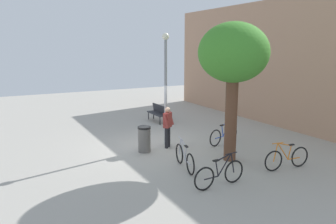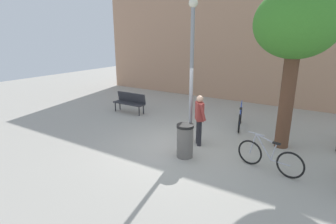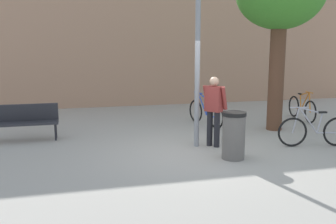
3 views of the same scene
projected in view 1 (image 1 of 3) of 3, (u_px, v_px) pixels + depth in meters
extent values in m
plane|color=#A8A399|center=(153.00, 146.00, 13.59)|extent=(36.00, 36.00, 0.00)
cube|color=tan|center=(295.00, 64.00, 16.70)|extent=(18.52, 2.00, 6.38)
cylinder|color=gray|center=(166.00, 94.00, 13.36)|extent=(0.12, 0.12, 4.31)
sphere|color=#F2EACC|center=(166.00, 36.00, 12.91)|extent=(0.28, 0.28, 0.28)
cylinder|color=#232328|center=(169.00, 137.00, 13.40)|extent=(0.14, 0.14, 0.85)
cylinder|color=#232328|center=(167.00, 138.00, 13.23)|extent=(0.14, 0.14, 0.85)
cube|color=#9E3833|center=(168.00, 120.00, 13.17)|extent=(0.42, 0.45, 0.60)
sphere|color=tan|center=(168.00, 110.00, 13.09)|extent=(0.22, 0.22, 0.22)
cylinder|color=#9E3833|center=(171.00, 118.00, 13.37)|extent=(0.24, 0.21, 0.55)
cylinder|color=#9E3833|center=(166.00, 121.00, 12.92)|extent=(0.24, 0.21, 0.55)
cube|color=#2D2D33|center=(157.00, 114.00, 17.90)|extent=(1.60, 0.44, 0.06)
cube|color=#2D2D33|center=(160.00, 109.00, 17.94)|extent=(1.60, 0.13, 0.44)
cylinder|color=black|center=(160.00, 121.00, 17.25)|extent=(0.05, 0.05, 0.42)
cylinder|color=black|center=(149.00, 116.00, 18.50)|extent=(0.05, 0.05, 0.42)
cylinder|color=black|center=(165.00, 120.00, 17.40)|extent=(0.05, 0.05, 0.42)
cylinder|color=black|center=(154.00, 115.00, 18.64)|extent=(0.05, 0.05, 0.42)
cylinder|color=brown|center=(231.00, 120.00, 11.66)|extent=(0.43, 0.43, 3.00)
ellipsoid|color=#3D872A|center=(233.00, 52.00, 11.19)|extent=(2.43, 2.43, 2.07)
torus|color=black|center=(179.00, 154.00, 11.53)|extent=(0.71, 0.19, 0.71)
torus|color=black|center=(190.00, 164.00, 10.49)|extent=(0.71, 0.19, 0.71)
cylinder|color=#ADADB7|center=(183.00, 149.00, 11.13)|extent=(0.50, 0.14, 0.64)
cylinder|color=#ADADB7|center=(183.00, 143.00, 11.03)|extent=(0.57, 0.15, 0.18)
cylinder|color=#ADADB7|center=(186.00, 154.00, 10.87)|extent=(0.14, 0.06, 0.48)
cylinder|color=#ADADB7|center=(188.00, 162.00, 10.73)|extent=(0.50, 0.14, 0.04)
cylinder|color=#ADADB7|center=(180.00, 146.00, 11.41)|extent=(0.17, 0.07, 0.63)
cube|color=black|center=(186.00, 146.00, 10.77)|extent=(0.21, 0.12, 0.04)
cylinder|color=#ADADB7|center=(181.00, 138.00, 11.29)|extent=(0.44, 0.12, 0.03)
torus|color=black|center=(273.00, 161.00, 10.78)|extent=(0.13, 0.71, 0.71)
torus|color=black|center=(300.00, 157.00, 11.19)|extent=(0.13, 0.71, 0.71)
cylinder|color=orange|center=(283.00, 151.00, 10.86)|extent=(0.09, 0.50, 0.64)
cylinder|color=orange|center=(285.00, 144.00, 10.83)|extent=(0.10, 0.58, 0.18)
cylinder|color=orange|center=(290.00, 153.00, 10.98)|extent=(0.05, 0.14, 0.48)
cylinder|color=orange|center=(294.00, 158.00, 11.10)|extent=(0.09, 0.50, 0.04)
cylinder|color=orange|center=(276.00, 152.00, 10.75)|extent=(0.05, 0.17, 0.63)
cube|color=black|center=(291.00, 145.00, 10.95)|extent=(0.10, 0.21, 0.04)
cylinder|color=orange|center=(278.00, 143.00, 10.71)|extent=(0.08, 0.44, 0.03)
torus|color=black|center=(232.00, 133.00, 14.21)|extent=(0.22, 0.70, 0.71)
torus|color=black|center=(215.00, 138.00, 13.49)|extent=(0.22, 0.70, 0.71)
cylinder|color=blue|center=(227.00, 128.00, 13.91)|extent=(0.16, 0.49, 0.64)
cylinder|color=blue|center=(226.00, 123.00, 13.84)|extent=(0.18, 0.57, 0.18)
cylinder|color=blue|center=(222.00, 131.00, 13.74)|extent=(0.07, 0.14, 0.48)
cylinder|color=blue|center=(219.00, 137.00, 13.66)|extent=(0.16, 0.49, 0.04)
cylinder|color=blue|center=(231.00, 127.00, 14.11)|extent=(0.08, 0.17, 0.63)
cube|color=black|center=(222.00, 125.00, 13.66)|extent=(0.13, 0.21, 0.04)
cylinder|color=blue|center=(230.00, 120.00, 14.01)|extent=(0.14, 0.43, 0.03)
torus|color=black|center=(234.00, 172.00, 9.88)|extent=(0.08, 0.71, 0.71)
torus|color=black|center=(204.00, 179.00, 9.33)|extent=(0.08, 0.71, 0.71)
cylinder|color=black|center=(225.00, 165.00, 9.64)|extent=(0.05, 0.50, 0.64)
cylinder|color=black|center=(224.00, 157.00, 9.57)|extent=(0.06, 0.58, 0.18)
cylinder|color=black|center=(217.00, 169.00, 9.51)|extent=(0.04, 0.14, 0.48)
cylinder|color=black|center=(211.00, 178.00, 9.46)|extent=(0.05, 0.50, 0.04)
cylinder|color=black|center=(233.00, 163.00, 9.79)|extent=(0.04, 0.17, 0.63)
cube|color=black|center=(216.00, 161.00, 9.44)|extent=(0.09, 0.20, 0.04)
cylinder|color=black|center=(231.00, 153.00, 9.69)|extent=(0.05, 0.44, 0.03)
cylinder|color=#66605B|center=(144.00, 140.00, 12.77)|extent=(0.48, 0.48, 0.93)
cylinder|color=black|center=(144.00, 128.00, 12.67)|extent=(0.51, 0.51, 0.08)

